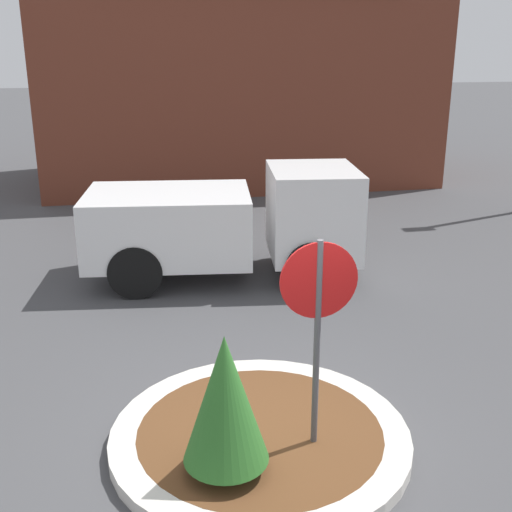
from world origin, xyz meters
name	(u,v)px	position (x,y,z in m)	size (l,w,h in m)	color
ground_plane	(260,442)	(0.00, 0.00, 0.00)	(120.00, 120.00, 0.00)	#474749
traffic_island	(260,436)	(0.00, 0.00, 0.08)	(3.41, 3.41, 0.16)	beige
stop_sign	(318,308)	(0.55, -0.30, 1.75)	(0.82, 0.07, 2.49)	#4C4C51
island_shrub	(225,399)	(-0.48, -0.63, 1.00)	(0.88, 0.88, 1.53)	brown
utility_truck	(227,221)	(0.44, 5.46, 1.11)	(5.27, 2.65, 2.10)	white
storefront_building	(236,72)	(2.15, 14.88, 3.39)	(11.92, 6.07, 6.77)	brown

